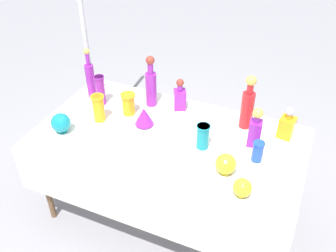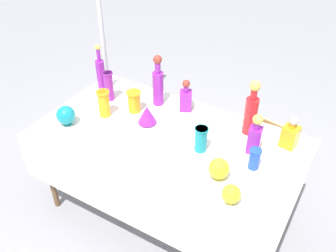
{
  "view_description": "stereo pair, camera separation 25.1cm",
  "coord_description": "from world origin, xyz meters",
  "px_view_note": "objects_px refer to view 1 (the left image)",
  "views": [
    {
      "loc": [
        0.8,
        -1.84,
        2.37
      ],
      "look_at": [
        0.0,
        0.0,
        0.86
      ],
      "focal_mm": 40.0,
      "sensor_mm": 36.0,
      "label": 1
    },
    {
      "loc": [
        1.02,
        -1.73,
        2.37
      ],
      "look_at": [
        0.0,
        0.0,
        0.86
      ],
      "focal_mm": 40.0,
      "sensor_mm": 36.0,
      "label": 2
    }
  ],
  "objects_px": {
    "round_bowl_1": "(61,123)",
    "canopy_pole": "(85,40)",
    "fluted_vase_0": "(144,116)",
    "cardboard_box_behind_left": "(257,138)",
    "tall_bottle_2": "(151,85)",
    "slender_vase_2": "(203,135)",
    "slender_vase_4": "(258,151)",
    "slender_vase_0": "(100,90)",
    "square_decanter_2": "(287,125)",
    "round_bowl_0": "(226,164)",
    "slender_vase_3": "(98,107)",
    "slender_vase_1": "(128,103)",
    "square_decanter_1": "(180,97)",
    "tall_bottle_1": "(248,105)",
    "tall_bottle_0": "(90,78)",
    "square_decanter_0": "(255,129)",
    "round_bowl_2": "(242,188)"
  },
  "relations": [
    {
      "from": "square_decanter_2",
      "to": "slender_vase_0",
      "type": "height_order",
      "value": "slender_vase_0"
    },
    {
      "from": "slender_vase_0",
      "to": "slender_vase_2",
      "type": "bearing_deg",
      "value": -11.59
    },
    {
      "from": "tall_bottle_2",
      "to": "round_bowl_2",
      "type": "xyz_separation_m",
      "value": [
        0.88,
        -0.65,
        -0.11
      ]
    },
    {
      "from": "slender_vase_0",
      "to": "slender_vase_4",
      "type": "height_order",
      "value": "slender_vase_0"
    },
    {
      "from": "square_decanter_2",
      "to": "slender_vase_3",
      "type": "xyz_separation_m",
      "value": [
        -1.27,
        -0.34,
        0.02
      ]
    },
    {
      "from": "round_bowl_1",
      "to": "round_bowl_2",
      "type": "xyz_separation_m",
      "value": [
        1.3,
        -0.09,
        -0.01
      ]
    },
    {
      "from": "square_decanter_2",
      "to": "round_bowl_0",
      "type": "xyz_separation_m",
      "value": [
        -0.28,
        -0.51,
        -0.02
      ]
    },
    {
      "from": "square_decanter_1",
      "to": "square_decanter_2",
      "type": "bearing_deg",
      "value": -2.19
    },
    {
      "from": "square_decanter_2",
      "to": "slender_vase_3",
      "type": "height_order",
      "value": "square_decanter_2"
    },
    {
      "from": "tall_bottle_1",
      "to": "canopy_pole",
      "type": "distance_m",
      "value": 1.57
    },
    {
      "from": "tall_bottle_1",
      "to": "canopy_pole",
      "type": "height_order",
      "value": "canopy_pole"
    },
    {
      "from": "slender_vase_1",
      "to": "round_bowl_0",
      "type": "relative_size",
      "value": 1.22
    },
    {
      "from": "canopy_pole",
      "to": "slender_vase_2",
      "type": "bearing_deg",
      "value": -26.87
    },
    {
      "from": "round_bowl_1",
      "to": "fluted_vase_0",
      "type": "bearing_deg",
      "value": 31.51
    },
    {
      "from": "tall_bottle_0",
      "to": "round_bowl_0",
      "type": "distance_m",
      "value": 1.3
    },
    {
      "from": "tall_bottle_1",
      "to": "slender_vase_4",
      "type": "xyz_separation_m",
      "value": [
        0.16,
        -0.33,
        -0.1
      ]
    },
    {
      "from": "tall_bottle_2",
      "to": "round_bowl_1",
      "type": "distance_m",
      "value": 0.71
    },
    {
      "from": "square_decanter_1",
      "to": "round_bowl_1",
      "type": "height_order",
      "value": "square_decanter_1"
    },
    {
      "from": "tall_bottle_0",
      "to": "slender_vase_1",
      "type": "relative_size",
      "value": 2.47
    },
    {
      "from": "round_bowl_1",
      "to": "canopy_pole",
      "type": "height_order",
      "value": "canopy_pole"
    },
    {
      "from": "square_decanter_0",
      "to": "square_decanter_2",
      "type": "xyz_separation_m",
      "value": [
        0.18,
        0.18,
        -0.04
      ]
    },
    {
      "from": "slender_vase_2",
      "to": "square_decanter_2",
      "type": "bearing_deg",
      "value": 34.27
    },
    {
      "from": "fluted_vase_0",
      "to": "cardboard_box_behind_left",
      "type": "bearing_deg",
      "value": 55.38
    },
    {
      "from": "square_decanter_1",
      "to": "slender_vase_4",
      "type": "xyz_separation_m",
      "value": [
        0.67,
        -0.35,
        -0.03
      ]
    },
    {
      "from": "square_decanter_2",
      "to": "slender_vase_2",
      "type": "distance_m",
      "value": 0.59
    },
    {
      "from": "tall_bottle_0",
      "to": "slender_vase_3",
      "type": "distance_m",
      "value": 0.35
    },
    {
      "from": "slender_vase_1",
      "to": "round_bowl_1",
      "type": "height_order",
      "value": "slender_vase_1"
    },
    {
      "from": "tall_bottle_0",
      "to": "slender_vase_2",
      "type": "distance_m",
      "value": 1.05
    },
    {
      "from": "slender_vase_4",
      "to": "slender_vase_1",
      "type": "bearing_deg",
      "value": 172.04
    },
    {
      "from": "tall_bottle_1",
      "to": "fluted_vase_0",
      "type": "distance_m",
      "value": 0.73
    },
    {
      "from": "tall_bottle_0",
      "to": "round_bowl_2",
      "type": "xyz_separation_m",
      "value": [
        1.37,
        -0.57,
        -0.1
      ]
    },
    {
      "from": "slender_vase_1",
      "to": "tall_bottle_2",
      "type": "bearing_deg",
      "value": 60.21
    },
    {
      "from": "slender_vase_4",
      "to": "round_bowl_1",
      "type": "xyz_separation_m",
      "value": [
        -1.31,
        -0.25,
        -0.0
      ]
    },
    {
      "from": "slender_vase_0",
      "to": "slender_vase_4",
      "type": "xyz_separation_m",
      "value": [
        1.25,
        -0.17,
        -0.05
      ]
    },
    {
      "from": "tall_bottle_1",
      "to": "slender_vase_0",
      "type": "relative_size",
      "value": 1.72
    },
    {
      "from": "square_decanter_1",
      "to": "round_bowl_0",
      "type": "relative_size",
      "value": 1.85
    },
    {
      "from": "square_decanter_2",
      "to": "canopy_pole",
      "type": "xyz_separation_m",
      "value": [
        -1.81,
        0.34,
        0.16
      ]
    },
    {
      "from": "slender_vase_0",
      "to": "round_bowl_0",
      "type": "xyz_separation_m",
      "value": [
        1.1,
        -0.36,
        -0.05
      ]
    },
    {
      "from": "slender_vase_3",
      "to": "fluted_vase_0",
      "type": "height_order",
      "value": "slender_vase_3"
    },
    {
      "from": "tall_bottle_1",
      "to": "slender_vase_3",
      "type": "height_order",
      "value": "tall_bottle_1"
    },
    {
      "from": "square_decanter_0",
      "to": "fluted_vase_0",
      "type": "distance_m",
      "value": 0.77
    },
    {
      "from": "tall_bottle_1",
      "to": "slender_vase_3",
      "type": "xyz_separation_m",
      "value": [
        -0.99,
        -0.35,
        -0.07
      ]
    },
    {
      "from": "slender_vase_1",
      "to": "slender_vase_2",
      "type": "height_order",
      "value": "slender_vase_2"
    },
    {
      "from": "slender_vase_1",
      "to": "round_bowl_2",
      "type": "xyz_separation_m",
      "value": [
        0.98,
        -0.47,
        -0.03
      ]
    },
    {
      "from": "slender_vase_2",
      "to": "round_bowl_1",
      "type": "bearing_deg",
      "value": -166.09
    },
    {
      "from": "tall_bottle_2",
      "to": "slender_vase_2",
      "type": "bearing_deg",
      "value": -31.52
    },
    {
      "from": "square_decanter_1",
      "to": "tall_bottle_2",
      "type": "bearing_deg",
      "value": -170.69
    },
    {
      "from": "tall_bottle_0",
      "to": "square_decanter_0",
      "type": "distance_m",
      "value": 1.32
    },
    {
      "from": "tall_bottle_0",
      "to": "canopy_pole",
      "type": "relative_size",
      "value": 0.16
    },
    {
      "from": "square_decanter_2",
      "to": "round_bowl_0",
      "type": "bearing_deg",
      "value": -118.36
    }
  ]
}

